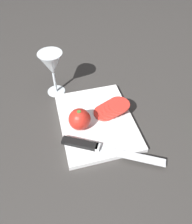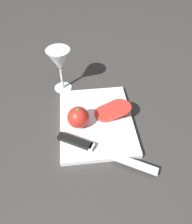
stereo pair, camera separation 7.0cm
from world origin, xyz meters
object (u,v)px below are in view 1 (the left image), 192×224
at_px(wine_glass, 52,65).
at_px(whole_tomato, 80,119).
at_px(tomato_slice_stack_near, 112,109).
at_px(knife, 91,146).

height_order(wine_glass, whole_tomato, wine_glass).
relative_size(wine_glass, tomato_slice_stack_near, 1.39).
bearing_deg(wine_glass, tomato_slice_stack_near, -136.36).
distance_m(wine_glass, knife, 0.31).
bearing_deg(wine_glass, knife, -167.35).
xyz_separation_m(whole_tomato, knife, (-0.09, -0.02, -0.03)).
distance_m(whole_tomato, knife, 0.09).
bearing_deg(whole_tomato, wine_glass, 13.79).
bearing_deg(knife, tomato_slice_stack_near, 79.22).
relative_size(whole_tomato, knife, 0.25).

